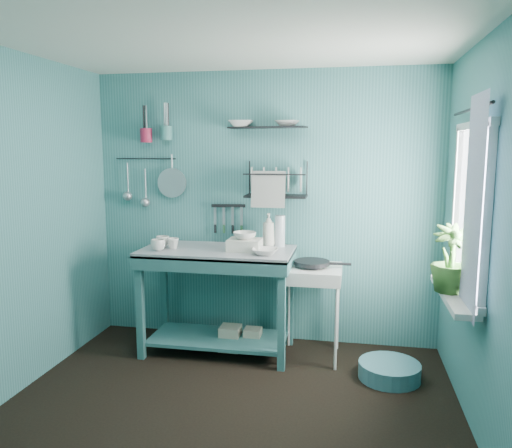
% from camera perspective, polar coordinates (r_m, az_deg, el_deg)
% --- Properties ---
extents(floor, '(3.20, 3.20, 0.00)m').
position_cam_1_polar(floor, '(3.62, -3.58, -21.22)').
color(floor, black).
rests_on(floor, ground).
extents(ceiling, '(3.20, 3.20, 0.00)m').
position_cam_1_polar(ceiling, '(3.22, -4.03, 21.17)').
color(ceiling, silver).
rests_on(ceiling, ground).
extents(wall_back, '(3.20, 0.00, 3.20)m').
position_cam_1_polar(wall_back, '(4.64, 0.92, 1.81)').
color(wall_back, '#3B7778').
rests_on(wall_back, ground).
extents(wall_front, '(3.20, 0.00, 3.20)m').
position_cam_1_polar(wall_front, '(1.82, -16.05, -9.35)').
color(wall_front, '#3B7778').
rests_on(wall_front, ground).
extents(wall_left, '(0.00, 3.00, 3.00)m').
position_cam_1_polar(wall_left, '(3.91, -27.11, -0.42)').
color(wall_left, '#3B7778').
rests_on(wall_left, ground).
extents(wall_right, '(0.00, 3.00, 3.00)m').
position_cam_1_polar(wall_right, '(3.19, 25.29, -2.16)').
color(wall_right, '#3B7778').
rests_on(wall_right, ground).
extents(work_counter, '(1.34, 0.70, 0.93)m').
position_cam_1_polar(work_counter, '(4.47, -4.39, -8.74)').
color(work_counter, '#306666').
rests_on(work_counter, floor).
extents(mug_left, '(0.12, 0.12, 0.10)m').
position_cam_1_polar(mug_left, '(4.35, -11.14, -2.37)').
color(mug_left, silver).
rests_on(mug_left, work_counter).
extents(mug_mid, '(0.14, 0.14, 0.09)m').
position_cam_1_polar(mug_mid, '(4.41, -9.45, -2.21)').
color(mug_mid, silver).
rests_on(mug_mid, work_counter).
extents(mug_right, '(0.17, 0.17, 0.10)m').
position_cam_1_polar(mug_right, '(4.51, -10.61, -1.98)').
color(mug_right, silver).
rests_on(mug_right, work_counter).
extents(wash_tub, '(0.28, 0.22, 0.10)m').
position_cam_1_polar(wash_tub, '(4.27, -1.30, -2.40)').
color(wash_tub, beige).
rests_on(wash_tub, work_counter).
extents(tub_bowl, '(0.20, 0.19, 0.06)m').
position_cam_1_polar(tub_bowl, '(4.26, -1.31, -1.34)').
color(tub_bowl, silver).
rests_on(tub_bowl, wash_tub).
extents(soap_bottle, '(0.12, 0.12, 0.30)m').
position_cam_1_polar(soap_bottle, '(4.43, 1.44, -0.68)').
color(soap_bottle, beige).
rests_on(soap_bottle, work_counter).
extents(water_bottle, '(0.09, 0.09, 0.28)m').
position_cam_1_polar(water_bottle, '(4.44, 2.76, -0.80)').
color(water_bottle, silver).
rests_on(water_bottle, work_counter).
extents(counter_bowl, '(0.22, 0.22, 0.05)m').
position_cam_1_polar(counter_bowl, '(4.11, 1.04, -3.16)').
color(counter_bowl, silver).
rests_on(counter_bowl, work_counter).
extents(hotplate_stand, '(0.59, 0.59, 0.80)m').
position_cam_1_polar(hotplate_stand, '(4.39, 6.31, -10.01)').
color(hotplate_stand, silver).
rests_on(hotplate_stand, floor).
extents(frying_pan, '(0.30, 0.30, 0.03)m').
position_cam_1_polar(frying_pan, '(4.27, 6.41, -4.41)').
color(frying_pan, black).
rests_on(frying_pan, hotplate_stand).
extents(knife_strip, '(0.32, 0.07, 0.03)m').
position_cam_1_polar(knife_strip, '(4.68, -3.18, 2.10)').
color(knife_strip, black).
rests_on(knife_strip, wall_back).
extents(dish_rack, '(0.58, 0.32, 0.32)m').
position_cam_1_polar(dish_rack, '(4.46, 2.31, 5.12)').
color(dish_rack, black).
rests_on(dish_rack, wall_back).
extents(upper_shelf, '(0.72, 0.28, 0.02)m').
position_cam_1_polar(upper_shelf, '(4.50, 1.30, 10.98)').
color(upper_shelf, black).
rests_on(upper_shelf, wall_back).
extents(shelf_bowl_left, '(0.25, 0.25, 0.06)m').
position_cam_1_polar(shelf_bowl_left, '(4.55, -1.78, 11.50)').
color(shelf_bowl_left, silver).
rests_on(shelf_bowl_left, upper_shelf).
extents(shelf_bowl_right, '(0.23, 0.23, 0.05)m').
position_cam_1_polar(shelf_bowl_right, '(4.48, 3.58, 12.34)').
color(shelf_bowl_right, silver).
rests_on(shelf_bowl_right, upper_shelf).
extents(utensil_cup_magenta, '(0.11, 0.11, 0.13)m').
position_cam_1_polar(utensil_cup_magenta, '(4.85, -12.44, 9.86)').
color(utensil_cup_magenta, '#AB1F40').
rests_on(utensil_cup_magenta, wall_back).
extents(utensil_cup_teal, '(0.11, 0.11, 0.13)m').
position_cam_1_polar(utensil_cup_teal, '(4.77, -10.21, 10.18)').
color(utensil_cup_teal, teal).
rests_on(utensil_cup_teal, wall_back).
extents(colander, '(0.28, 0.03, 0.28)m').
position_cam_1_polar(colander, '(4.80, -9.58, 4.66)').
color(colander, '#AFB2B8').
rests_on(colander, wall_back).
extents(ladle_outer, '(0.01, 0.01, 0.30)m').
position_cam_1_polar(ladle_outer, '(4.98, -14.45, 5.08)').
color(ladle_outer, '#AFB2B8').
rests_on(ladle_outer, wall_back).
extents(ladle_inner, '(0.01, 0.01, 0.30)m').
position_cam_1_polar(ladle_inner, '(4.91, -12.52, 4.43)').
color(ladle_inner, '#AFB2B8').
rests_on(ladle_inner, wall_back).
extents(hook_rail, '(0.60, 0.01, 0.01)m').
position_cam_1_polar(hook_rail, '(4.91, -12.48, 7.29)').
color(hook_rail, black).
rests_on(hook_rail, wall_back).
extents(window_glass, '(0.00, 1.10, 1.10)m').
position_cam_1_polar(window_glass, '(3.59, 23.47, 1.52)').
color(window_glass, white).
rests_on(window_glass, wall_right).
extents(windowsill, '(0.16, 0.95, 0.04)m').
position_cam_1_polar(windowsill, '(3.69, 21.62, -7.57)').
color(windowsill, silver).
rests_on(windowsill, wall_right).
extents(curtain, '(0.00, 1.35, 1.35)m').
position_cam_1_polar(curtain, '(3.28, 23.52, 1.78)').
color(curtain, silver).
rests_on(curtain, wall_right).
extents(curtain_rod, '(0.02, 1.05, 0.02)m').
position_cam_1_polar(curtain_rod, '(3.57, 23.38, 11.94)').
color(curtain_rod, black).
rests_on(curtain_rod, wall_right).
extents(potted_plant, '(0.29, 0.29, 0.47)m').
position_cam_1_polar(potted_plant, '(3.63, 21.35, -3.70)').
color(potted_plant, '#3A6B2A').
rests_on(potted_plant, windowsill).
extents(storage_tin_large, '(0.18, 0.18, 0.22)m').
position_cam_1_polar(storage_tin_large, '(4.61, -2.94, -12.87)').
color(storage_tin_large, tan).
rests_on(storage_tin_large, floor).
extents(storage_tin_small, '(0.15, 0.15, 0.20)m').
position_cam_1_polar(storage_tin_small, '(4.60, -0.37, -13.04)').
color(storage_tin_small, tan).
rests_on(storage_tin_small, floor).
extents(floor_basin, '(0.48, 0.48, 0.13)m').
position_cam_1_polar(floor_basin, '(4.23, 15.00, -15.90)').
color(floor_basin, teal).
rests_on(floor_basin, floor).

